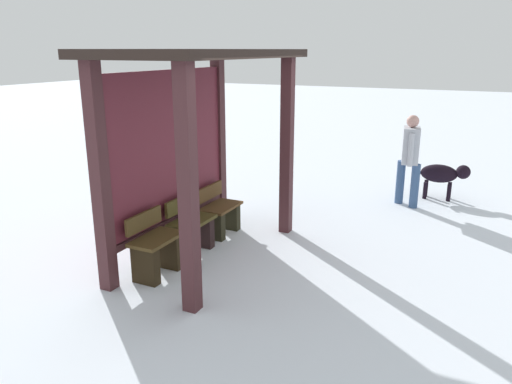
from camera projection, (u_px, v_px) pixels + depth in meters
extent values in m
plane|color=white|center=(209.00, 255.00, 6.39)|extent=(60.00, 60.00, 0.00)
cube|color=#422225|center=(188.00, 194.00, 4.73)|extent=(0.15, 0.15, 2.48)
cube|color=#422225|center=(287.00, 148.00, 6.91)|extent=(0.15, 0.15, 2.48)
cube|color=#422225|center=(100.00, 181.00, 5.18)|extent=(0.15, 0.15, 2.48)
cube|color=#422225|center=(219.00, 142.00, 7.37)|extent=(0.15, 0.15, 2.48)
cube|color=black|center=(204.00, 54.00, 5.69)|extent=(2.91, 1.49, 0.10)
cube|color=maroon|center=(169.00, 145.00, 6.23)|extent=(2.37, 0.08, 1.85)
cube|color=#422225|center=(174.00, 219.00, 6.49)|extent=(2.37, 0.06, 0.08)
cube|color=#493619|center=(157.00, 239.00, 5.71)|extent=(0.66, 0.38, 0.04)
cube|color=#493619|center=(144.00, 221.00, 5.72)|extent=(0.62, 0.04, 0.20)
cube|color=black|center=(169.00, 251.00, 5.98)|extent=(0.12, 0.32, 0.44)
cube|color=black|center=(146.00, 265.00, 5.58)|extent=(0.12, 0.32, 0.44)
cube|color=#423816|center=(192.00, 221.00, 6.37)|extent=(0.66, 0.38, 0.04)
cube|color=#423816|center=(180.00, 204.00, 6.39)|extent=(0.62, 0.04, 0.20)
cube|color=black|center=(202.00, 232.00, 6.63)|extent=(0.12, 0.33, 0.42)
cube|color=black|center=(183.00, 243.00, 6.24)|extent=(0.12, 0.33, 0.42)
cube|color=#53381C|center=(221.00, 207.00, 7.04)|extent=(0.66, 0.39, 0.04)
cube|color=#53381C|center=(210.00, 192.00, 7.05)|extent=(0.62, 0.04, 0.20)
cube|color=black|center=(229.00, 216.00, 7.29)|extent=(0.12, 0.33, 0.39)
cube|color=black|center=(213.00, 226.00, 6.90)|extent=(0.12, 0.33, 0.39)
cube|color=#B0B4BF|center=(411.00, 145.00, 8.17)|extent=(0.50, 0.33, 0.59)
sphere|color=tan|center=(413.00, 121.00, 8.06)|extent=(0.20, 0.20, 0.20)
cylinder|color=#37527C|center=(415.00, 186.00, 8.24)|extent=(0.16, 0.16, 0.75)
cylinder|color=#37527C|center=(400.00, 182.00, 8.49)|extent=(0.16, 0.16, 0.75)
cylinder|color=#B0B4BF|center=(411.00, 150.00, 7.92)|extent=(0.10, 0.10, 0.53)
cylinder|color=#B0B4BF|center=(410.00, 144.00, 8.44)|extent=(0.10, 0.10, 0.53)
ellipsoid|color=black|center=(439.00, 174.00, 8.71)|extent=(0.32, 0.63, 0.32)
sphere|color=black|center=(463.00, 172.00, 8.54)|extent=(0.24, 0.24, 0.24)
cylinder|color=black|center=(417.00, 169.00, 8.84)|extent=(0.06, 0.17, 0.20)
cylinder|color=black|center=(449.00, 193.00, 8.64)|extent=(0.07, 0.07, 0.30)
cylinder|color=black|center=(449.00, 190.00, 8.80)|extent=(0.07, 0.07, 0.30)
cylinder|color=black|center=(425.00, 190.00, 8.79)|extent=(0.07, 0.07, 0.30)
cylinder|color=black|center=(426.00, 188.00, 8.95)|extent=(0.07, 0.07, 0.30)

